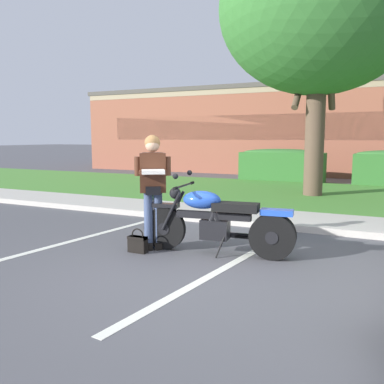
{
  "coord_description": "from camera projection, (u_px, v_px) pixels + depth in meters",
  "views": [
    {
      "loc": [
        2.04,
        -4.56,
        1.67
      ],
      "look_at": [
        -0.65,
        1.0,
        0.85
      ],
      "focal_mm": 38.57,
      "sensor_mm": 36.0,
      "label": 1
    }
  ],
  "objects": [
    {
      "name": "shade_tree",
      "position": [
        320.0,
        8.0,
        10.94
      ],
      "size": [
        5.37,
        5.37,
        7.37
      ],
      "color": "brown",
      "rests_on": "ground"
    },
    {
      "name": "grass_lawn",
      "position": [
        310.0,
        195.0,
        11.84
      ],
      "size": [
        60.0,
        6.17,
        0.06
      ],
      "primitive_type": "cube",
      "color": "#478433",
      "rests_on": "ground"
    },
    {
      "name": "stall_stripe_1",
      "position": [
        223.0,
        269.0,
        5.27
      ],
      "size": [
        0.67,
        4.38,
        0.01
      ],
      "primitive_type": "cube",
      "rotation": [
        0.0,
        0.0,
        -0.13
      ],
      "color": "silver",
      "rests_on": "ground"
    },
    {
      "name": "hedge_left",
      "position": [
        282.0,
        164.0,
        15.55
      ],
      "size": [
        3.14,
        0.9,
        1.24
      ],
      "color": "#336B2D",
      "rests_on": "ground"
    },
    {
      "name": "ground_plane",
      "position": [
        204.0,
        271.0,
        5.17
      ],
      "size": [
        140.0,
        140.0,
        0.0
      ],
      "primitive_type": "plane",
      "color": "#4C4C51"
    },
    {
      "name": "curb_strip",
      "position": [
        266.0,
        225.0,
        7.65
      ],
      "size": [
        60.0,
        0.2,
        0.12
      ],
      "primitive_type": "cube",
      "color": "#B7B2A8",
      "rests_on": "ground"
    },
    {
      "name": "brick_building",
      "position": [
        324.0,
        130.0,
        20.65
      ],
      "size": [
        22.91,
        8.26,
        4.02
      ],
      "color": "#93513D",
      "rests_on": "ground"
    },
    {
      "name": "stall_stripe_0",
      "position": [
        59.0,
        244.0,
        6.46
      ],
      "size": [
        0.67,
        4.38,
        0.01
      ],
      "primitive_type": "cube",
      "rotation": [
        0.0,
        0.0,
        -0.13
      ],
      "color": "silver",
      "rests_on": "ground"
    },
    {
      "name": "handbag",
      "position": [
        138.0,
        243.0,
        6.0
      ],
      "size": [
        0.28,
        0.13,
        0.36
      ],
      "color": "black",
      "rests_on": "ground"
    },
    {
      "name": "concrete_walk",
      "position": [
        277.0,
        218.0,
        8.41
      ],
      "size": [
        60.0,
        1.5,
        0.08
      ],
      "primitive_type": "cube",
      "color": "#B7B2A8",
      "rests_on": "ground"
    },
    {
      "name": "motorcycle",
      "position": [
        223.0,
        222.0,
        5.86
      ],
      "size": [
        2.24,
        0.82,
        1.18
      ],
      "color": "black",
      "rests_on": "ground"
    },
    {
      "name": "rider_person",
      "position": [
        153.0,
        182.0,
        6.09
      ],
      "size": [
        0.6,
        0.67,
        1.7
      ],
      "color": "black",
      "rests_on": "ground"
    }
  ]
}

